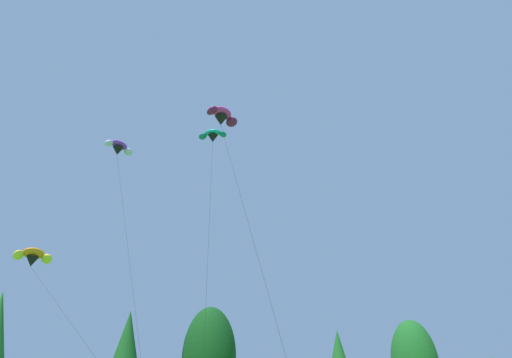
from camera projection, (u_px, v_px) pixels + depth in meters
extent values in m
ellipsoid|color=#0F3D14|center=(209.00, 358.00, 42.98)|extent=(4.99, 4.99, 9.28)
ellipsoid|color=orange|center=(34.00, 253.00, 39.99)|extent=(2.02, 1.68, 1.07)
ellipsoid|color=yellow|center=(47.00, 259.00, 40.34)|extent=(1.27, 1.29, 1.19)
ellipsoid|color=yellow|center=(18.00, 255.00, 39.35)|extent=(0.99, 1.31, 1.19)
cone|color=black|center=(32.00, 262.00, 39.77)|extent=(1.19, 1.19, 0.87)
cylinder|color=black|center=(74.00, 328.00, 31.27)|extent=(9.39, 16.17, 12.12)
ellipsoid|color=teal|center=(213.00, 133.00, 40.37)|extent=(1.67, 1.45, 0.59)
ellipsoid|color=#0F666B|center=(223.00, 134.00, 40.09)|extent=(0.99, 0.92, 0.74)
ellipsoid|color=#0F666B|center=(203.00, 136.00, 40.42)|extent=(1.00, 0.99, 0.74)
cone|color=black|center=(213.00, 139.00, 40.19)|extent=(1.10, 1.10, 0.69)
cylinder|color=black|center=(208.00, 247.00, 31.21)|extent=(1.69, 8.58, 21.76)
ellipsoid|color=#D12893|center=(222.00, 113.00, 33.47)|extent=(1.88, 1.72, 0.73)
ellipsoid|color=#66144C|center=(232.00, 122.00, 33.98)|extent=(1.16, 1.18, 0.88)
ellipsoid|color=#66144C|center=(212.00, 111.00, 32.72)|extent=(1.10, 1.14, 0.88)
cone|color=black|center=(221.00, 121.00, 33.26)|extent=(1.18, 1.18, 0.74)
cylinder|color=black|center=(251.00, 233.00, 25.23)|extent=(1.83, 8.86, 19.19)
ellipsoid|color=purple|center=(119.00, 145.00, 43.80)|extent=(1.95, 1.71, 0.78)
ellipsoid|color=silver|center=(128.00, 152.00, 44.37)|extent=(1.14, 1.14, 0.94)
ellipsoid|color=silver|center=(109.00, 143.00, 42.96)|extent=(1.12, 1.09, 0.94)
cone|color=black|center=(118.00, 151.00, 43.55)|extent=(1.30, 1.30, 0.81)
cylinder|color=black|center=(128.00, 251.00, 33.17)|extent=(3.80, 13.25, 22.47)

